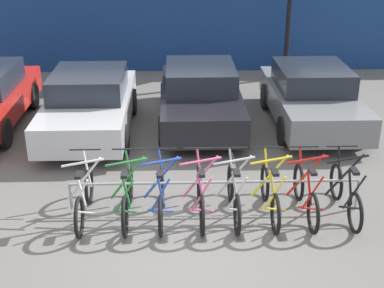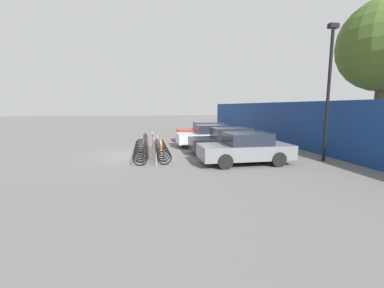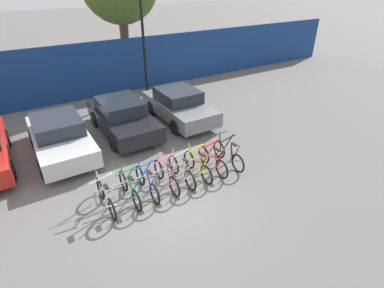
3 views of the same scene
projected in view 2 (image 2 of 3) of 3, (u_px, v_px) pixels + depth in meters
The scene contains 16 objects.
ground_plane at pixel (141, 155), 13.69m from camera, with size 120.00×120.00×0.00m, color #605E5B.
hoarding_wall at pixel (303, 126), 15.20m from camera, with size 36.00×0.16×2.84m, color navy.
bike_rack at pixel (154, 147), 13.25m from camera, with size 4.82×0.04×0.57m.
bicycle_white at pixel (150, 143), 15.32m from camera, with size 0.68×1.71×1.05m.
bicycle_green at pixel (150, 145), 14.64m from camera, with size 0.68×1.71×1.05m.
bicycle_blue at pixel (151, 146), 14.11m from camera, with size 0.68×1.71×1.05m.
bicycle_pink at pixel (151, 148), 13.48m from camera, with size 0.68×1.71×1.05m.
bicycle_silver at pixel (151, 150), 12.95m from camera, with size 0.68×1.71×1.05m.
bicycle_yellow at pixel (152, 152), 12.37m from camera, with size 0.68×1.71×1.05m.
bicycle_red at pixel (152, 154), 11.80m from camera, with size 0.68×1.71×1.05m.
bicycle_black at pixel (152, 157), 11.16m from camera, with size 0.68×1.71×1.05m.
car_red at pixel (207, 132), 18.97m from camera, with size 1.91×4.33×1.40m.
car_silver at pixel (210, 136), 16.39m from camera, with size 1.91×4.15×1.40m.
car_black at pixel (230, 141), 14.02m from camera, with size 1.91×4.26×1.40m.
car_grey at pixel (245, 148), 11.48m from camera, with size 1.91×4.10×1.40m.
lamp_post at pixel (329, 87), 11.63m from camera, with size 0.24×0.44×6.16m.
Camera 2 is at (13.73, 0.22, 2.56)m, focal length 24.00 mm.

